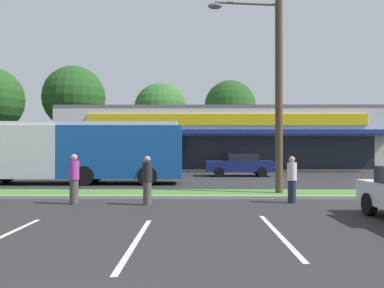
# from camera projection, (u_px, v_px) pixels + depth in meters

# --- Properties ---
(grass_median) EXTENTS (56.00, 2.20, 0.12)m
(grass_median) POSITION_uv_depth(u_px,v_px,m) (157.00, 194.00, 16.96)
(grass_median) COLOR #427A2D
(grass_median) RESTS_ON ground_plane
(curb_lip) EXTENTS (56.00, 0.24, 0.12)m
(curb_lip) POSITION_uv_depth(u_px,v_px,m) (154.00, 197.00, 15.74)
(curb_lip) COLOR #99968C
(curb_lip) RESTS_ON ground_plane
(parking_stripe_2) EXTENTS (0.12, 4.80, 0.01)m
(parking_stripe_2) POSITION_uv_depth(u_px,v_px,m) (136.00, 241.00, 8.68)
(parking_stripe_2) COLOR silver
(parking_stripe_2) RESTS_ON ground_plane
(parking_stripe_3) EXTENTS (0.12, 4.80, 0.01)m
(parking_stripe_3) POSITION_uv_depth(u_px,v_px,m) (278.00, 234.00, 9.39)
(parking_stripe_3) COLOR silver
(parking_stripe_3) RESTS_ON ground_plane
(storefront_building) EXTENTS (27.68, 12.95, 5.30)m
(storefront_building) POSITION_uv_depth(u_px,v_px,m) (222.00, 139.00, 38.73)
(storefront_building) COLOR beige
(storefront_building) RESTS_ON ground_plane
(tree_left) EXTENTS (7.43, 7.43, 11.58)m
(tree_left) POSITION_uv_depth(u_px,v_px,m) (74.00, 97.00, 49.75)
(tree_left) COLOR #473323
(tree_left) RESTS_ON ground_plane
(tree_mid_left) EXTENTS (6.18, 6.18, 9.39)m
(tree_mid_left) POSITION_uv_depth(u_px,v_px,m) (160.00, 110.00, 48.81)
(tree_mid_left) COLOR #473323
(tree_mid_left) RESTS_ON ground_plane
(tree_mid) EXTENTS (5.67, 5.67, 9.29)m
(tree_mid) POSITION_uv_depth(u_px,v_px,m) (230.00, 106.00, 46.05)
(tree_mid) COLOR #473323
(tree_mid) RESTS_ON ground_plane
(utility_pole) EXTENTS (3.08, 2.40, 10.64)m
(utility_pole) POSITION_uv_depth(u_px,v_px,m) (276.00, 54.00, 16.74)
(utility_pole) COLOR #4C3826
(utility_pole) RESTS_ON ground_plane
(city_bus) EXTENTS (11.59, 2.89, 3.25)m
(city_bus) POSITION_uv_depth(u_px,v_px,m) (73.00, 150.00, 22.12)
(city_bus) COLOR #144793
(city_bus) RESTS_ON ground_plane
(car_1) EXTENTS (4.45, 2.00, 1.49)m
(car_1) POSITION_uv_depth(u_px,v_px,m) (240.00, 165.00, 27.85)
(car_1) COLOR navy
(car_1) RESTS_ON ground_plane
(car_2) EXTENTS (4.46, 1.88, 1.52)m
(car_2) POSITION_uv_depth(u_px,v_px,m) (124.00, 164.00, 27.91)
(car_2) COLOR slate
(car_2) RESTS_ON ground_plane
(pedestrian_near_bench) EXTENTS (0.33, 0.33, 1.63)m
(pedestrian_near_bench) POSITION_uv_depth(u_px,v_px,m) (292.00, 180.00, 14.56)
(pedestrian_near_bench) COLOR #1E2338
(pedestrian_near_bench) RESTS_ON ground_plane
(pedestrian_by_pole) EXTENTS (0.34, 0.34, 1.71)m
(pedestrian_by_pole) POSITION_uv_depth(u_px,v_px,m) (74.00, 179.00, 14.27)
(pedestrian_by_pole) COLOR #47423D
(pedestrian_by_pole) RESTS_ON ground_plane
(pedestrian_mid) EXTENTS (0.33, 0.33, 1.65)m
(pedestrian_mid) POSITION_uv_depth(u_px,v_px,m) (147.00, 180.00, 14.03)
(pedestrian_mid) COLOR #47423D
(pedestrian_mid) RESTS_ON ground_plane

